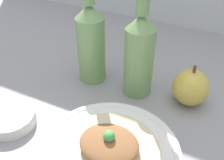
{
  "coord_description": "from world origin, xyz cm",
  "views": [
    {
      "loc": [
        16.3,
        -42.32,
        42.92
      ],
      "look_at": [
        -3.45,
        -2.63,
        10.03
      ],
      "focal_mm": 42.0,
      "sensor_mm": 36.0,
      "label": 1
    }
  ],
  "objects_px": {
    "apple": "(190,87)",
    "dipping_bowl": "(11,119)",
    "cider_bottle_left": "(91,41)",
    "plated_food": "(109,145)",
    "plate": "(109,152)",
    "cider_bottle_right": "(139,53)"
  },
  "relations": [
    {
      "from": "plated_food",
      "to": "dipping_bowl",
      "type": "bearing_deg",
      "value": -175.87
    },
    {
      "from": "cider_bottle_right",
      "to": "apple",
      "type": "bearing_deg",
      "value": 7.29
    },
    {
      "from": "plate",
      "to": "plated_food",
      "type": "height_order",
      "value": "plated_food"
    },
    {
      "from": "plated_food",
      "to": "apple",
      "type": "height_order",
      "value": "apple"
    },
    {
      "from": "plated_food",
      "to": "cider_bottle_left",
      "type": "xyz_separation_m",
      "value": [
        -0.16,
        0.22,
        0.08
      ]
    },
    {
      "from": "plate",
      "to": "apple",
      "type": "xyz_separation_m",
      "value": [
        0.1,
        0.23,
        0.03
      ]
    },
    {
      "from": "apple",
      "to": "dipping_bowl",
      "type": "bearing_deg",
      "value": -143.26
    },
    {
      "from": "cider_bottle_left",
      "to": "apple",
      "type": "xyz_separation_m",
      "value": [
        0.26,
        0.02,
        -0.07
      ]
    },
    {
      "from": "cider_bottle_left",
      "to": "apple",
      "type": "bearing_deg",
      "value": 3.62
    },
    {
      "from": "plate",
      "to": "apple",
      "type": "distance_m",
      "value": 0.26
    },
    {
      "from": "plated_food",
      "to": "cider_bottle_right",
      "type": "distance_m",
      "value": 0.23
    },
    {
      "from": "cider_bottle_left",
      "to": "plated_food",
      "type": "bearing_deg",
      "value": -53.33
    },
    {
      "from": "plated_food",
      "to": "apple",
      "type": "distance_m",
      "value": 0.25
    },
    {
      "from": "plate",
      "to": "cider_bottle_left",
      "type": "relative_size",
      "value": 0.97
    },
    {
      "from": "cider_bottle_left",
      "to": "cider_bottle_right",
      "type": "bearing_deg",
      "value": 0.0
    },
    {
      "from": "plate",
      "to": "apple",
      "type": "height_order",
      "value": "apple"
    },
    {
      "from": "cider_bottle_left",
      "to": "plate",
      "type": "bearing_deg",
      "value": -53.33
    },
    {
      "from": "plated_food",
      "to": "apple",
      "type": "relative_size",
      "value": 1.89
    },
    {
      "from": "plated_food",
      "to": "dipping_bowl",
      "type": "xyz_separation_m",
      "value": [
        -0.24,
        -0.02,
        -0.02
      ]
    },
    {
      "from": "plated_food",
      "to": "cider_bottle_left",
      "type": "bearing_deg",
      "value": 126.67
    },
    {
      "from": "apple",
      "to": "dipping_bowl",
      "type": "distance_m",
      "value": 0.42
    },
    {
      "from": "apple",
      "to": "dipping_bowl",
      "type": "height_order",
      "value": "apple"
    }
  ]
}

